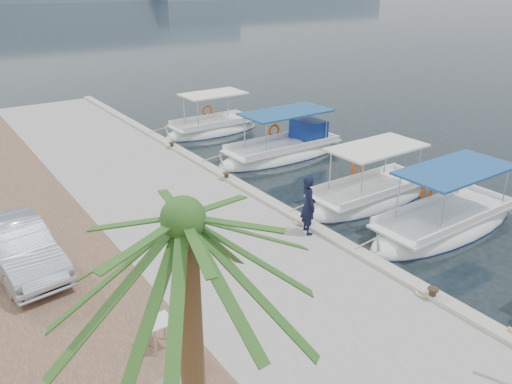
% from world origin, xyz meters
% --- Properties ---
extents(ground, '(400.00, 400.00, 0.00)m').
position_xyz_m(ground, '(0.00, 0.00, 0.00)').
color(ground, black).
rests_on(ground, ground).
extents(concrete_quay, '(6.00, 40.00, 0.50)m').
position_xyz_m(concrete_quay, '(-3.00, 5.00, 0.25)').
color(concrete_quay, gray).
rests_on(concrete_quay, ground).
extents(quay_curb, '(0.44, 40.00, 0.12)m').
position_xyz_m(quay_curb, '(-0.22, 5.00, 0.56)').
color(quay_curb, '#B0AC9C').
rests_on(quay_curb, concrete_quay).
extents(cobblestone_strip, '(4.00, 40.00, 0.50)m').
position_xyz_m(cobblestone_strip, '(-8.00, 5.00, 0.25)').
color(cobblestone_strip, brown).
rests_on(cobblestone_strip, ground).
extents(fishing_caique_b, '(7.01, 2.35, 2.83)m').
position_xyz_m(fishing_caique_b, '(4.09, -0.70, 0.12)').
color(fishing_caique_b, white).
rests_on(fishing_caique_b, ground).
extents(fishing_caique_c, '(6.29, 2.24, 2.83)m').
position_xyz_m(fishing_caique_c, '(3.73, 2.47, 0.13)').
color(fishing_caique_c, white).
rests_on(fishing_caique_c, ground).
extents(fishing_caique_d, '(7.29, 2.42, 2.83)m').
position_xyz_m(fishing_caique_d, '(4.34, 8.71, 0.19)').
color(fishing_caique_d, white).
rests_on(fishing_caique_d, ground).
extents(fishing_caique_e, '(5.80, 2.22, 2.83)m').
position_xyz_m(fishing_caique_e, '(3.49, 14.28, 0.13)').
color(fishing_caique_e, white).
rests_on(fishing_caique_e, ground).
extents(mooring_bollards, '(0.28, 20.28, 0.33)m').
position_xyz_m(mooring_bollards, '(-0.35, 1.50, 0.69)').
color(mooring_bollards, black).
rests_on(mooring_bollards, concrete_quay).
extents(fisherman, '(0.66, 0.82, 1.93)m').
position_xyz_m(fisherman, '(-0.60, 1.13, 1.47)').
color(fisherman, black).
rests_on(fisherman, concrete_quay).
extents(date_palm, '(4.60, 4.60, 5.81)m').
position_xyz_m(date_palm, '(-7.79, -4.79, 5.36)').
color(date_palm, brown).
rests_on(date_palm, cobblestone_strip).
extents(parked_car, '(1.94, 4.38, 1.40)m').
position_xyz_m(parked_car, '(-8.64, 3.98, 1.20)').
color(parked_car, silver).
rests_on(parked_car, cobblestone_strip).
extents(folding_table, '(0.55, 0.55, 0.73)m').
position_xyz_m(folding_table, '(-6.82, -1.21, 1.02)').
color(folding_table, silver).
rests_on(folding_table, cobblestone_strip).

